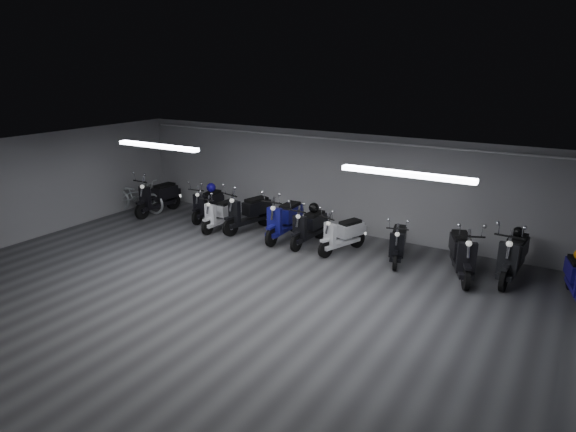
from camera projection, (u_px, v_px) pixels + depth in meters
The scene contains 21 objects.
floor at pixel (239, 298), 10.24m from camera, with size 14.00×10.00×0.01m, color #3E3E41.
ceiling at pixel (234, 163), 9.42m from camera, with size 14.00×10.00×0.01m, color gray.
back_wall at pixel (345, 183), 13.93m from camera, with size 14.00×0.01×2.80m, color gray.
left_wall at pixel (25, 189), 13.30m from camera, with size 0.01×10.00×2.80m, color gray.
fluor_strip_left at pixel (158, 146), 11.74m from camera, with size 2.40×0.18×0.08m, color white.
fluor_strip_right at pixel (406, 174), 8.77m from camera, with size 2.40×0.18×0.08m, color white.
conduit at pixel (345, 140), 13.50m from camera, with size 0.05×0.05×13.60m, color white.
scooter_0 at pixel (157, 192), 15.75m from camera, with size 0.66×1.97×1.47m, color black, non-canonical shape.
scooter_1 at pixel (207, 199), 15.21m from camera, with size 0.59×1.76×1.31m, color black, non-canonical shape.
scooter_2 at pixel (220, 209), 14.29m from camera, with size 0.56×1.67×1.25m, color white, non-canonical shape.
scooter_3 at pixel (248, 206), 14.15m from camera, with size 0.65×1.96×1.46m, color black, non-canonical shape.
scooter_4 at pixel (284, 213), 13.48m from camera, with size 0.66×1.99×1.48m, color navy, non-canonical shape.
scooter_5 at pixel (309, 221), 13.07m from camera, with size 0.59×1.78×1.32m, color black, non-canonical shape.
scooter_6 at pixel (342, 229), 12.53m from camera, with size 0.57×1.70×1.27m, color white, non-canonical shape.
scooter_7 at pixel (398, 237), 11.95m from camera, with size 0.56×1.67×1.25m, color black, non-canonical shape.
scooter_8 at pixel (463, 246), 11.03m from camera, with size 0.66×1.97×1.47m, color black, non-canonical shape.
scooter_9 at pixel (514, 248), 10.87m from camera, with size 0.67×2.02×1.50m, color black, non-canonical shape.
bicycle at pixel (137, 192), 16.01m from camera, with size 0.70×1.99×1.29m, color silver.
helmet_0 at pixel (314, 208), 13.18m from camera, with size 0.27×0.27×0.27m, color black.
helmet_1 at pixel (518, 232), 11.00m from camera, with size 0.24×0.24×0.24m, color black.
helmet_2 at pixel (211, 187), 15.34m from camera, with size 0.28×0.28×0.28m, color #190D94.
Camera 1 is at (5.68, -7.43, 4.60)m, focal length 31.24 mm.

